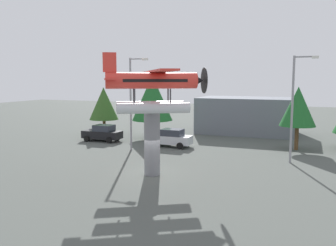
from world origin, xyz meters
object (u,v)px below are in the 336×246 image
at_px(streetlight_primary, 132,98).
at_px(tree_east, 152,98).
at_px(car_mid_silver, 171,138).
at_px(storefront_building, 247,115).
at_px(floatplane_monument, 154,88).
at_px(streetlight_secondary, 295,102).
at_px(display_pedestal, 152,144).
at_px(tree_center_back, 298,107).
at_px(tree_west, 104,104).
at_px(car_near_black, 103,133).

relative_size(streetlight_primary, tree_east, 1.21).
xyz_separation_m(car_mid_silver, storefront_building, (5.46, 11.83, 1.30)).
distance_m(streetlight_primary, tree_east, 7.01).
relative_size(floatplane_monument, streetlight_secondary, 1.13).
relative_size(floatplane_monument, car_mid_silver, 2.26).
distance_m(display_pedestal, tree_center_back, 15.98).
bearing_deg(streetlight_primary, display_pedestal, -54.26).
bearing_deg(tree_west, storefront_building, 24.68).
bearing_deg(tree_east, car_mid_silver, -46.79).
height_order(display_pedestal, floatplane_monument, floatplane_monument).
xyz_separation_m(car_near_black, streetlight_secondary, (19.43, -3.07, 3.98)).
height_order(floatplane_monument, tree_west, floatplane_monument).
xyz_separation_m(floatplane_monument, car_mid_silver, (-2.66, 10.11, -5.18)).
distance_m(display_pedestal, streetlight_secondary, 11.89).
height_order(display_pedestal, streetlight_secondary, streetlight_secondary).
xyz_separation_m(car_near_black, tree_west, (-2.43, 4.30, 2.83)).
relative_size(floatplane_monument, storefront_building, 0.83).
distance_m(streetlight_secondary, tree_east, 16.67).
distance_m(storefront_building, tree_east, 12.31).
relative_size(streetlight_primary, tree_center_back, 1.44).
bearing_deg(floatplane_monument, streetlight_secondary, 8.85).
height_order(display_pedestal, tree_east, tree_east).
relative_size(floatplane_monument, tree_east, 1.35).
relative_size(car_near_black, car_mid_silver, 1.00).
relative_size(display_pedestal, car_near_black, 1.05).
height_order(car_near_black, tree_center_back, tree_center_back).
distance_m(display_pedestal, tree_east, 15.64).
relative_size(floatplane_monument, streetlight_primary, 1.11).
bearing_deg(streetlight_primary, storefront_building, 61.27).
bearing_deg(storefront_building, streetlight_primary, -118.73).
bearing_deg(display_pedestal, car_near_black, 135.13).
height_order(car_mid_silver, tree_center_back, tree_center_back).
height_order(car_near_black, storefront_building, storefront_building).
distance_m(tree_west, tree_east, 6.71).
bearing_deg(tree_center_back, display_pedestal, -124.66).
xyz_separation_m(car_mid_silver, tree_center_back, (11.57, 2.88, 3.20)).
distance_m(car_mid_silver, streetlight_secondary, 12.49).
bearing_deg(streetlight_secondary, tree_west, 161.35).
relative_size(display_pedestal, tree_west, 0.78).
distance_m(display_pedestal, storefront_building, 22.19).
bearing_deg(streetlight_primary, tree_east, 98.85).
height_order(tree_west, tree_center_back, tree_center_back).
distance_m(car_near_black, tree_east, 6.69).
distance_m(display_pedestal, streetlight_primary, 9.30).
bearing_deg(car_mid_silver, floatplane_monument, 104.77).
bearing_deg(car_mid_silver, tree_east, -46.79).
height_order(floatplane_monument, tree_east, floatplane_monument).
xyz_separation_m(tree_west, tree_center_back, (21.93, -1.68, 0.38)).
height_order(floatplane_monument, storefront_building, floatplane_monument).
height_order(streetlight_secondary, tree_east, streetlight_secondary).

